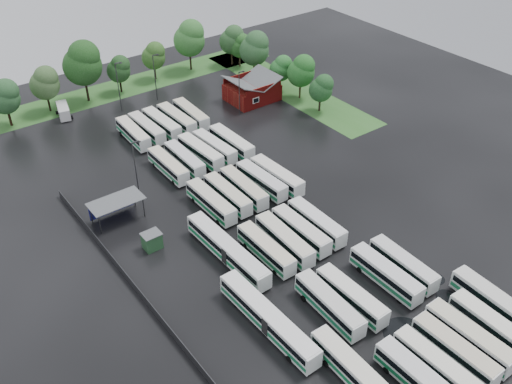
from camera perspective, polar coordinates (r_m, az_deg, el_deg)
ground at (r=82.74m, az=3.90°, el=-5.74°), size 160.00×160.00×0.00m
brick_building at (r=122.62m, az=-0.40°, el=10.01°), size 10.07×8.60×5.39m
wash_shed at (r=89.00m, az=-13.90°, el=-1.04°), size 8.20×4.20×3.58m
utility_hut at (r=83.32m, az=-10.36°, el=-4.81°), size 2.70×2.20×2.62m
grass_strip_north at (r=131.31m, az=-14.16°, el=9.80°), size 80.00×10.00×0.01m
grass_strip_east at (r=129.06m, az=3.23°, el=10.38°), size 10.00×50.00×0.01m
west_fence at (r=78.90m, az=-12.57°, el=-8.58°), size 0.10×50.00×1.20m
bus_r0c0 at (r=67.63m, az=16.05°, el=-17.59°), size 2.44×11.22×3.12m
bus_r0c1 at (r=69.48m, az=17.56°, el=-16.17°), size 2.43×10.76×2.99m
bus_r0c2 at (r=71.49m, az=19.26°, el=-14.71°), size 2.44×10.89×3.02m
bus_r0c3 at (r=73.30m, az=20.55°, el=-13.43°), size 2.52×11.33×3.15m
bus_r0c4 at (r=75.52m, az=22.50°, el=-12.29°), size 2.63×11.10×3.07m
bus_r1c0 at (r=72.96m, az=7.35°, el=-11.10°), size 2.90×11.25×3.10m
bus_r1c1 at (r=74.41m, az=9.52°, el=-10.25°), size 2.42×10.94×3.04m
bus_r1c3 at (r=78.15m, az=12.86°, el=-8.02°), size 2.49×11.24×3.12m
bus_r1c4 at (r=80.26m, az=14.51°, el=-7.01°), size 2.62×10.83×3.00m
bus_r2c0 at (r=80.07m, az=1.01°, el=-5.73°), size 2.37×10.83×3.01m
bus_r2c1 at (r=81.55m, az=2.87°, el=-4.82°), size 2.88×11.39×3.14m
bus_r2c2 at (r=83.41m, az=4.52°, el=-3.88°), size 2.38×10.97×3.05m
bus_r2c3 at (r=85.16m, az=6.08°, el=-3.04°), size 2.49×10.96×3.04m
bus_r3c0 at (r=89.01m, az=-4.52°, el=-1.00°), size 2.41×11.07×3.08m
bus_r3c1 at (r=90.54m, az=-2.86°, el=-0.26°), size 2.38×10.72×2.98m
bus_r3c2 at (r=91.93m, az=-1.24°, el=0.42°), size 2.67×11.00×3.04m
bus_r3c3 at (r=93.65m, az=0.55°, el=1.15°), size 2.70×10.90×3.01m
bus_r3c4 at (r=94.72m, az=2.10°, el=1.61°), size 2.86×11.36×3.14m
bus_r4c0 at (r=98.66m, az=-8.77°, el=2.63°), size 2.33×10.70×2.97m
bus_r4c1 at (r=100.01m, az=-7.15°, el=3.27°), size 2.45×10.73×2.98m
bus_r4c2 at (r=101.69m, az=-5.58°, el=4.02°), size 2.89×11.30×3.12m
bus_r4c3 at (r=103.06m, az=-4.18°, el=4.52°), size 2.83×10.88×3.00m
bus_r4c4 at (r=104.13m, az=-2.47°, el=4.98°), size 2.51×11.26×3.13m
bus_r5c0 at (r=109.46m, az=-12.18°, el=5.74°), size 2.71×10.95×3.03m
bus_r5c1 at (r=110.76m, az=-10.86°, el=6.29°), size 2.44×10.88×3.02m
bus_r5c2 at (r=111.81m, az=-9.41°, el=6.77°), size 2.64×11.15×3.09m
bus_r5c3 at (r=113.03m, az=-7.93°, el=7.24°), size 2.61×11.20×3.10m
bus_r5c4 at (r=114.51m, az=-6.52°, el=7.74°), size 2.83×11.10×3.06m
artic_bus_west_a at (r=66.06m, az=11.03°, el=-18.32°), size 2.82×16.44×3.04m
artic_bus_west_b at (r=79.86m, az=-2.86°, el=-5.83°), size 2.69×16.99×3.15m
artic_bus_west_c at (r=70.78m, az=1.21°, el=-12.55°), size 2.63×16.92×3.13m
artic_bus_east at (r=77.77m, az=24.18°, el=-11.13°), size 3.18×16.87×3.11m
minibus at (r=122.27m, az=-18.71°, el=7.73°), size 3.33×5.91×2.44m
tree_north_0 at (r=120.41m, az=-23.81°, el=8.76°), size 5.92×5.91×9.79m
tree_north_1 at (r=123.49m, az=-20.34°, el=10.22°), size 5.91×5.91×9.78m
tree_north_2 at (r=124.70m, az=-16.92°, el=12.28°), size 8.01×8.01×13.26m
tree_north_3 at (r=128.16m, az=-13.52°, el=11.90°), size 5.04×5.04×8.34m
tree_north_4 at (r=132.90m, az=-10.16°, el=13.30°), size 5.31×5.31×8.79m
tree_north_5 at (r=136.15m, az=-6.63°, el=15.07°), size 7.23×7.23×11.98m
tree_north_6 at (r=138.86m, az=-2.38°, el=15.01°), size 5.81×5.81×9.62m
tree_east_0 at (r=117.29m, az=6.60°, el=10.30°), size 4.84×4.82×7.98m
tree_east_1 at (r=122.07m, az=4.61°, el=12.01°), size 5.83×5.83×9.66m
tree_east_2 at (r=125.78m, az=2.56°, el=12.28°), size 4.85×4.84×8.01m
tree_east_3 at (r=131.17m, az=-0.10°, el=14.21°), size 6.63×6.63×10.98m
tree_east_4 at (r=138.02m, az=-1.58°, el=14.45°), size 4.87×4.87×8.06m
lamp_post_ne at (r=114.98m, az=-1.64°, el=10.14°), size 1.43×0.28×9.27m
lamp_post_nw at (r=91.75m, az=-11.92°, el=2.61°), size 1.54×0.30×10.01m
lamp_post_back_w at (r=119.32m, az=-13.58°, el=10.48°), size 1.61×0.31×10.44m
lamp_post_back_e at (r=122.73m, az=-10.05°, el=11.51°), size 1.54×0.30×10.01m
puddle_0 at (r=73.77m, az=14.70°, el=-13.56°), size 5.49×5.49×0.01m
puddle_1 at (r=79.66m, az=18.52°, el=-9.93°), size 2.83×2.83×0.01m
puddle_2 at (r=82.09m, az=-0.26°, el=-6.03°), size 5.26×5.26×0.01m
puddle_3 at (r=86.59m, az=6.70°, el=-3.75°), size 3.08×3.08×0.01m
puddle_4 at (r=81.76m, az=17.54°, el=-8.30°), size 2.45×2.45×0.01m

